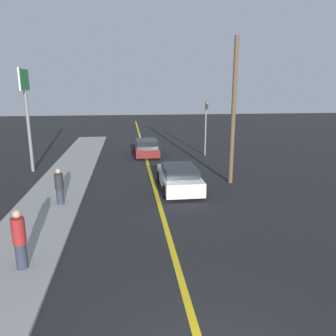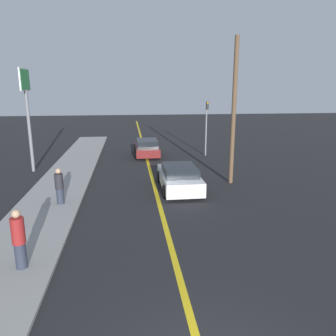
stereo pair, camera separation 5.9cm
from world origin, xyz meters
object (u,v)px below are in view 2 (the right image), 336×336
at_px(pedestrian_near_curb, 19,239).
at_px(utility_pole, 234,113).
at_px(traffic_light, 206,123).
at_px(car_near_right_lane, 179,177).
at_px(pedestrian_mid_group, 59,186).
at_px(roadside_sign, 26,96).
at_px(car_ahead_center, 147,148).

bearing_deg(pedestrian_near_curb, utility_pole, 42.59).
distance_m(traffic_light, utility_pole, 7.66).
height_order(car_near_right_lane, utility_pole, utility_pole).
distance_m(pedestrian_mid_group, utility_pole, 9.66).
bearing_deg(utility_pole, pedestrian_near_curb, -137.41).
bearing_deg(pedestrian_near_curb, car_near_right_lane, 51.65).
bearing_deg(car_near_right_lane, traffic_light, 67.51).
relative_size(car_near_right_lane, traffic_light, 1.05).
xyz_separation_m(car_near_right_lane, traffic_light, (3.40, 8.35, 1.93)).
bearing_deg(roadside_sign, utility_pole, -18.96).
distance_m(car_ahead_center, utility_pole, 9.71).
bearing_deg(roadside_sign, traffic_light, 16.10).
xyz_separation_m(car_near_right_lane, pedestrian_near_curb, (-5.79, -7.32, 0.38)).
distance_m(car_near_right_lane, roadside_sign, 10.77).
relative_size(car_near_right_lane, roadside_sign, 0.69).
xyz_separation_m(car_near_right_lane, utility_pole, (3.06, 0.82, 3.28)).
relative_size(pedestrian_near_curb, roadside_sign, 0.28).
bearing_deg(traffic_light, pedestrian_mid_group, -131.81).
bearing_deg(traffic_light, roadside_sign, -163.90).
bearing_deg(pedestrian_mid_group, utility_pole, 16.93).
xyz_separation_m(traffic_light, roadside_sign, (-12.10, -3.49, 2.16)).
distance_m(traffic_light, roadside_sign, 12.78).
height_order(pedestrian_near_curb, roadside_sign, roadside_sign).
distance_m(pedestrian_mid_group, traffic_light, 13.79).
xyz_separation_m(car_near_right_lane, car_ahead_center, (-1.17, 8.91, -0.01)).
distance_m(pedestrian_near_curb, utility_pole, 12.37).
distance_m(pedestrian_near_curb, pedestrian_mid_group, 5.46).
relative_size(pedestrian_mid_group, traffic_light, 0.39).
bearing_deg(car_near_right_lane, pedestrian_near_curb, -128.68).
bearing_deg(traffic_light, pedestrian_near_curb, -120.40).
relative_size(pedestrian_mid_group, utility_pole, 0.21).
distance_m(car_near_right_lane, car_ahead_center, 8.99).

